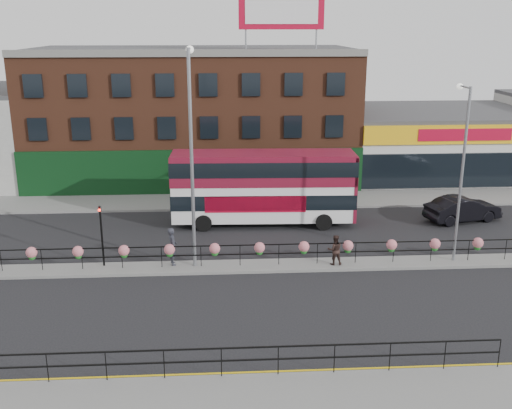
{
  "coord_description": "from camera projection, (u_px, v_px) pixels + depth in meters",
  "views": [
    {
      "loc": [
        -1.89,
        -28.61,
        12.06
      ],
      "look_at": [
        0.0,
        3.0,
        2.5
      ],
      "focal_mm": 42.0,
      "sensor_mm": 36.0,
      "label": 1
    }
  ],
  "objects": [
    {
      "name": "median",
      "position": [
        259.0,
        266.0,
        30.91
      ],
      "size": [
        60.0,
        1.6,
        0.15
      ],
      "primitive_type": "cube",
      "color": "slate",
      "rests_on": "ground"
    },
    {
      "name": "supermarket",
      "position": [
        434.0,
        141.0,
        50.1
      ],
      "size": [
        15.0,
        12.25,
        5.3
      ],
      "color": "silver",
      "rests_on": "ground"
    },
    {
      "name": "brick_building",
      "position": [
        194.0,
        114.0,
        48.29
      ],
      "size": [
        25.0,
        12.21,
        10.3
      ],
      "color": "brown",
      "rests_on": "ground"
    },
    {
      "name": "pedestrian_a",
      "position": [
        172.0,
        246.0,
        30.7
      ],
      "size": [
        0.95,
        0.82,
        1.97
      ],
      "primitive_type": "imported",
      "rotation": [
        0.0,
        0.0,
        1.83
      ],
      "color": "#26272F",
      "rests_on": "median"
    },
    {
      "name": "ground",
      "position": [
        259.0,
        267.0,
        30.93
      ],
      "size": [
        120.0,
        120.0,
        0.0
      ],
      "primitive_type": "plane",
      "color": "black",
      "rests_on": "ground"
    },
    {
      "name": "yellow_line_inner",
      "position": [
        277.0,
        371.0,
        21.66
      ],
      "size": [
        60.0,
        0.1,
        0.01
      ],
      "primitive_type": "cube",
      "color": "gold",
      "rests_on": "ground"
    },
    {
      "name": "yellow_line_outer",
      "position": [
        277.0,
        374.0,
        21.49
      ],
      "size": [
        60.0,
        0.1,
        0.01
      ],
      "primitive_type": "cube",
      "color": "gold",
      "rests_on": "ground"
    },
    {
      "name": "billboard",
      "position": [
        282.0,
        7.0,
        41.59
      ],
      "size": [
        6.0,
        0.29,
        4.4
      ],
      "color": "#A80824",
      "rests_on": "brick_building"
    },
    {
      "name": "car",
      "position": [
        463.0,
        209.0,
        38.02
      ],
      "size": [
        4.07,
        5.68,
        1.6
      ],
      "primitive_type": "imported",
      "rotation": [
        0.0,
        0.0,
        1.83
      ],
      "color": "black",
      "rests_on": "ground"
    },
    {
      "name": "traffic_light_median",
      "position": [
        101.0,
        223.0,
        30.14
      ],
      "size": [
        0.15,
        0.28,
        3.65
      ],
      "color": "black",
      "rests_on": "median"
    },
    {
      "name": "lamp_column_east",
      "position": [
        462.0,
        159.0,
        30.17
      ],
      "size": [
        0.32,
        1.59,
        9.05
      ],
      "color": "gray",
      "rests_on": "median"
    },
    {
      "name": "pedestrian_b",
      "position": [
        335.0,
        250.0,
        30.73
      ],
      "size": [
        0.81,
        0.64,
        1.6
      ],
      "primitive_type": "imported",
      "rotation": [
        0.0,
        0.0,
        3.17
      ],
      "color": "black",
      "rests_on": "median"
    },
    {
      "name": "double_decker_bus",
      "position": [
        264.0,
        181.0,
        36.88
      ],
      "size": [
        11.36,
        3.12,
        4.57
      ],
      "color": "silver",
      "rests_on": "ground"
    },
    {
      "name": "lamp_column_west",
      "position": [
        191.0,
        140.0,
        29.19
      ],
      "size": [
        0.39,
        1.92,
        10.92
      ],
      "color": "gray",
      "rests_on": "median"
    },
    {
      "name": "south_railing",
      "position": [
        221.0,
        356.0,
        20.89
      ],
      "size": [
        20.04,
        0.05,
        1.12
      ],
      "color": "black",
      "rests_on": "south_pavement"
    },
    {
      "name": "north_pavement",
      "position": [
        248.0,
        201.0,
        42.38
      ],
      "size": [
        60.0,
        4.0,
        0.15
      ],
      "primitive_type": "cube",
      "color": "slate",
      "rests_on": "ground"
    },
    {
      "name": "south_pavement",
      "position": [
        284.0,
        409.0,
        19.44
      ],
      "size": [
        60.0,
        4.0,
        0.15
      ],
      "primitive_type": "cube",
      "color": "slate",
      "rests_on": "ground"
    },
    {
      "name": "median_railing",
      "position": [
        260.0,
        249.0,
        30.63
      ],
      "size": [
        30.04,
        0.56,
        1.23
      ],
      "color": "black",
      "rests_on": "median"
    }
  ]
}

